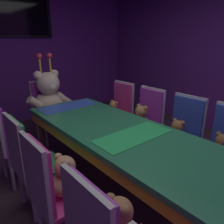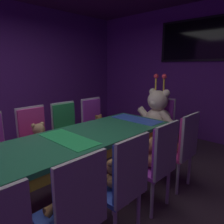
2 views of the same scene
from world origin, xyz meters
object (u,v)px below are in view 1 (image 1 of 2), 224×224
(chair_right_2, at_px, (184,128))
(teddy_right_3, at_px, (140,119))
(banquet_table, at_px, (133,144))
(teddy_left_4, at_px, (20,135))
(teddy_left_1, at_px, (120,224))
(teddy_right_2, at_px, (177,133))
(teddy_right_4, at_px, (113,110))
(chair_left_4, at_px, (6,136))
(king_teddy_bear, at_px, (50,96))
(wall_tv, at_px, (12,13))
(chair_right_4, at_px, (120,107))
(chair_left_3, at_px, (26,156))
(throne_chair, at_px, (46,104))
(teddy_left_2, at_px, (66,178))
(chair_left_2, at_px, (48,186))
(chair_right_3, at_px, (148,116))

(chair_right_2, height_order, teddy_right_3, chair_right_2)
(banquet_table, xyz_separation_m, teddy_left_4, (-0.70, 1.12, -0.08))
(teddy_left_1, relative_size, teddy_right_2, 1.15)
(banquet_table, distance_m, teddy_right_3, 0.88)
(teddy_left_1, relative_size, teddy_right_4, 1.21)
(teddy_left_1, distance_m, chair_left_4, 1.70)
(teddy_right_3, relative_size, teddy_right_4, 1.23)
(teddy_right_3, distance_m, king_teddy_bear, 1.46)
(wall_tv, bearing_deg, chair_right_4, -67.54)
(teddy_right_3, distance_m, chair_right_4, 0.58)
(chair_left_3, relative_size, throne_chair, 1.00)
(teddy_right_2, distance_m, throne_chair, 2.13)
(teddy_right_2, xyz_separation_m, chair_right_4, (0.13, 1.12, 0.02))
(banquet_table, xyz_separation_m, teddy_left_2, (-0.71, 0.01, -0.06))
(chair_right_4, relative_size, throne_chair, 1.00)
(teddy_right_2, bearing_deg, banquet_table, -1.37)
(teddy_left_1, xyz_separation_m, chair_left_3, (-0.15, 1.11, 0.00))
(chair_left_2, height_order, chair_right_4, same)
(chair_left_4, bearing_deg, wall_tv, 66.96)
(teddy_left_1, bearing_deg, teddy_right_2, 22.01)
(teddy_right_4, bearing_deg, banquet_table, 58.17)
(teddy_right_2, relative_size, throne_chair, 0.30)
(chair_left_4, height_order, throne_chair, same)
(teddy_left_1, relative_size, teddy_left_4, 1.22)
(chair_left_2, xyz_separation_m, wall_tv, (0.86, 3.10, 1.45))
(teddy_left_4, distance_m, chair_right_4, 1.53)
(teddy_right_3, bearing_deg, chair_right_4, -104.19)
(king_teddy_bear, bearing_deg, teddy_right_2, 20.77)
(teddy_left_1, distance_m, chair_right_4, 2.26)
(teddy_left_4, bearing_deg, banquet_table, -57.72)
(teddy_left_1, height_order, throne_chair, throne_chair)
(teddy_left_2, xyz_separation_m, chair_left_3, (-0.12, 0.52, -0.00))
(king_teddy_bear, bearing_deg, teddy_right_4, 43.70)
(king_teddy_bear, bearing_deg, chair_left_2, -25.31)
(chair_left_3, relative_size, teddy_right_3, 2.87)
(chair_right_2, xyz_separation_m, teddy_right_2, (-0.14, 0.00, -0.02))
(chair_right_2, height_order, teddy_right_4, chair_right_2)
(banquet_table, bearing_deg, chair_right_3, 33.10)
(chair_left_2, bearing_deg, chair_right_3, 17.48)
(chair_right_2, xyz_separation_m, chair_right_4, (-0.01, 1.12, 0.00))
(teddy_left_1, bearing_deg, wall_tv, 79.46)
(wall_tv, bearing_deg, banquet_table, -90.00)
(teddy_left_1, relative_size, chair_right_4, 0.34)
(teddy_left_1, bearing_deg, chair_left_4, 95.45)
(teddy_left_1, bearing_deg, chair_left_2, 106.27)
(chair_right_4, bearing_deg, chair_left_3, 19.01)
(teddy_left_1, relative_size, chair_left_3, 0.34)
(chair_right_2, relative_size, chair_right_3, 1.00)
(chair_left_3, height_order, teddy_right_3, chair_left_3)
(teddy_left_2, xyz_separation_m, wall_tv, (0.71, 3.10, 1.45))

